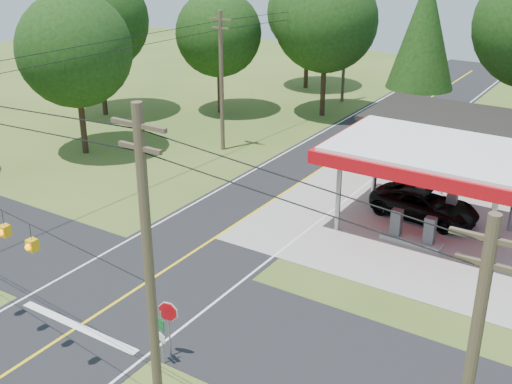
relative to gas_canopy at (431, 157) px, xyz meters
The scene contains 13 objects.
ground 16.38m from the gas_canopy, 124.70° to the right, with size 120.00×120.00×0.00m, color #3A561E.
main_highway 16.37m from the gas_canopy, 124.70° to the right, with size 8.00×120.00×0.02m, color black.
cross_road 16.37m from the gas_canopy, 124.70° to the right, with size 70.00×7.00×0.02m, color black.
lane_center_yellow 16.37m from the gas_canopy, 124.70° to the right, with size 0.15×110.00×0.00m, color yellow.
gas_canopy is the anchor object (origin of this frame).
convenience_store 10.31m from the gas_canopy, 84.28° to the left, with size 16.40×7.55×3.80m.
utility_pole_near_right 20.13m from the gas_canopy, 94.29° to the right, with size 1.80×0.30×11.50m.
utility_pole_far_left 17.74m from the gas_canopy, 163.61° to the left, with size 1.80×0.30×10.00m.
utility_pole_north 26.92m from the gas_canopy, 125.17° to the left, with size 0.30×0.30×9.50m.
treeline_backdrop 14.09m from the gas_canopy, 126.61° to the left, with size 70.27×51.59×13.30m.
suv_car 3.78m from the gas_canopy, 108.43° to the left, with size 6.03×6.03×1.68m, color black.
octagonal_stop_sign 16.81m from the gas_canopy, 105.70° to the right, with size 0.85×0.23×2.49m.
route_sign_post 17.34m from the gas_canopy, 105.01° to the right, with size 0.47×0.18×2.37m.
Camera 1 is at (18.36, -18.39, 15.65)m, focal length 45.00 mm.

